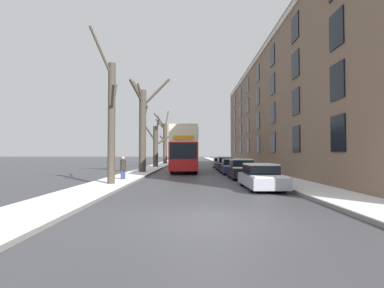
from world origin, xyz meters
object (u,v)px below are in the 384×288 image
Objects in this scene: double_decker_bus at (185,147)px; parked_car_4 at (220,163)px; bare_tree_left_1 at (143,126)px; parked_car_1 at (241,170)px; parked_car_3 at (225,164)px; pedestrian_left_sidewalk at (123,168)px; parked_car_2 at (232,167)px; oncoming_van at (182,158)px; parked_car_0 at (261,177)px; bare_tree_left_2 at (156,145)px; bare_tree_left_0 at (111,119)px; bare_tree_left_3 at (164,140)px.

double_decker_bus reaches higher than parked_car_4.
bare_tree_left_1 is 4.97m from double_decker_bus.
parked_car_1 is 0.91× the size of parked_car_3.
parked_car_4 is at bearing 90.00° from parked_car_1.
pedestrian_left_sidewalk is at bearing -122.71° from parked_car_3.
parked_car_3 is (4.28, 2.14, -1.77)m from double_decker_bus.
double_decker_bus is at bearing 144.10° from parked_car_2.
parked_car_1 is 0.80× the size of oncoming_van.
parked_car_0 is at bearing -90.00° from parked_car_3.
pedestrian_left_sidewalk is (-8.04, 3.96, 0.29)m from parked_car_0.
double_decker_bus is 9.58m from parked_car_4.
bare_tree_left_1 is 2.01× the size of parked_car_3.
parked_car_4 is (8.14, 0.30, -2.29)m from bare_tree_left_2.
bare_tree_left_0 is at bearing 172.22° from parked_car_0.
parked_car_3 is 11.35m from oncoming_van.
parked_car_4 is at bearing 90.00° from parked_car_2.
bare_tree_left_3 is at bearing 114.69° from parked_car_3.
parked_car_1 is (8.13, -28.03, -3.40)m from bare_tree_left_3.
bare_tree_left_1 is 8.87m from parked_car_2.
bare_tree_left_0 is 25.88m from oncoming_van.
parked_car_0 is at bearing -55.49° from bare_tree_left_1.
parked_car_1 is 10.35m from parked_car_3.
bare_tree_left_2 is 10.31m from parked_car_3.
parked_car_2 is at bearing -35.90° from double_decker_bus.
oncoming_van is 3.04× the size of pedestrian_left_sidewalk.
double_decker_bus is at bearing 74.08° from bare_tree_left_0.
bare_tree_left_2 is at bearing -126.87° from oncoming_van.
oncoming_van is (-4.94, 26.67, 0.64)m from parked_car_0.
parked_car_3 is at bearing -90.00° from parked_car_4.
parked_car_4 is (-0.00, 6.23, -0.06)m from parked_car_3.
bare_tree_left_0 is 1.97× the size of parked_car_3.
bare_tree_left_1 is 2.16× the size of parked_car_2.
bare_tree_left_0 is 2.16× the size of parked_car_1.
parked_car_0 is 11.23m from parked_car_2.
bare_tree_left_3 reaches higher than parked_car_2.
parked_car_0 is 27.13m from oncoming_van.
bare_tree_left_2 is at bearing -177.86° from parked_car_4.
bare_tree_left_1 reaches higher than oncoming_van.
oncoming_van reaches higher than parked_car_1.
parked_car_2 reaches higher than parked_car_4.
bare_tree_left_2 reaches higher than pedestrian_left_sidewalk.
bare_tree_left_0 is 0.85× the size of double_decker_bus.
bare_tree_left_1 is 10.05m from parked_car_3.
parked_car_4 is at bearing -38.81° from oncoming_van.
parked_car_2 is (8.14, -11.17, -2.27)m from bare_tree_left_2.
bare_tree_left_0 reaches higher than oncoming_van.
parked_car_0 is 1.12× the size of parked_car_2.
oncoming_van is at bearing -66.89° from bare_tree_left_3.
bare_tree_left_3 reaches higher than parked_car_0.
oncoming_van is (3.19, -7.48, -2.82)m from bare_tree_left_3.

